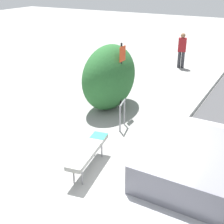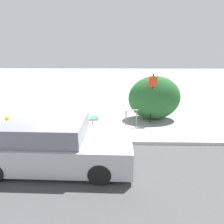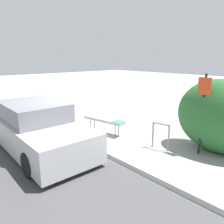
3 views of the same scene
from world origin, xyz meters
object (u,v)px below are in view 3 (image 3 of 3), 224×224
bench (104,120)px  parked_car_near (37,128)px  sign_post (203,107)px  fire_hydrant (58,110)px  bike_rack (161,133)px

bench → parked_car_near: (-0.23, -2.44, 0.16)m
sign_post → bench: bearing=-165.5°
bench → sign_post: sign_post is taller
parked_car_near → fire_hydrant: bearing=142.4°
bench → parked_car_near: parked_car_near is taller
bench → fire_hydrant: 2.83m
fire_hydrant → bike_rack: bearing=7.7°
bench → bike_rack: (2.27, 0.30, 0.01)m
bench → parked_car_near: bearing=-105.1°
sign_post → fire_hydrant: (-6.02, -1.22, -0.98)m
bench → fire_hydrant: bearing=178.2°
bench → bike_rack: size_ratio=2.09×
parked_car_near → sign_post: bearing=44.6°
fire_hydrant → parked_car_near: (2.57, -2.06, 0.24)m
fire_hydrant → parked_car_near: parked_car_near is taller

